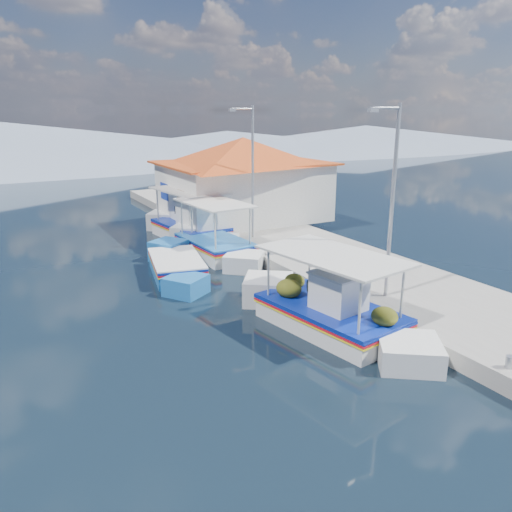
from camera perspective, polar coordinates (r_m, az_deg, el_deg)
ground at (r=13.05m, az=5.11°, el=-12.73°), size 160.00×160.00×0.00m
quay at (r=20.67m, az=9.47°, el=-1.05°), size 5.00×44.00×0.50m
bollards at (r=18.78m, az=5.88°, el=-1.41°), size 0.20×17.20×0.30m
main_caique at (r=15.25m, az=8.23°, el=-6.34°), size 3.09×7.74×2.58m
caique_green_canopy at (r=22.72m, az=-4.74°, el=1.09°), size 2.45×7.20×2.70m
caique_blue_hull at (r=20.17m, az=-9.08°, el=-1.32°), size 2.67×6.14×1.12m
caique_far at (r=25.81m, az=-7.45°, el=3.08°), size 2.92×7.84×2.76m
harbor_building at (r=27.73m, az=-1.44°, el=8.88°), size 10.49×10.49×4.40m
lamp_post_near at (r=16.03m, az=14.98°, el=6.87°), size 1.21×0.14×6.00m
lamp_post_far at (r=23.31m, az=-0.58°, el=10.16°), size 1.21×0.14×6.00m
mountain_ridge at (r=66.83m, az=-17.97°, el=11.75°), size 171.40×96.00×5.50m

